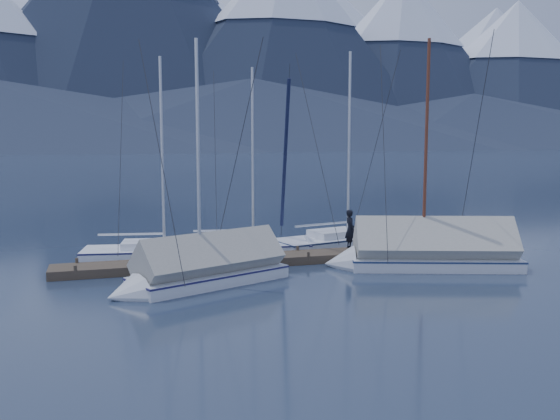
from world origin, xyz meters
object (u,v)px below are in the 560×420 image
object	(u,v)px
sailboat_open_left	(176,254)
sailboat_open_mid	(264,248)
person	(350,229)
sailboat_covered_far	(197,273)
sailboat_covered_near	(419,255)
sailboat_open_right	(356,241)

from	to	relation	value
sailboat_open_left	sailboat_open_mid	distance (m)	3.96
person	sailboat_covered_far	bearing A→B (deg)	115.75
sailboat_open_mid	sailboat_covered_near	distance (m)	7.07
sailboat_open_mid	sailboat_open_left	bearing A→B (deg)	-177.96
sailboat_open_left	sailboat_covered_far	bearing A→B (deg)	-88.88
sailboat_open_mid	person	world-z (taller)	sailboat_open_mid
sailboat_covered_far	sailboat_open_right	bearing A→B (deg)	34.13
sailboat_open_right	sailboat_covered_far	world-z (taller)	sailboat_open_right
sailboat_open_left	sailboat_open_mid	world-z (taller)	sailboat_open_left
sailboat_covered_near	sailboat_open_mid	bearing A→B (deg)	136.16
sailboat_open_right	sailboat_covered_far	xyz separation A→B (m)	(-8.68, -5.88, 0.28)
sailboat_covered_far	sailboat_open_left	bearing A→B (deg)	91.12
sailboat_open_mid	sailboat_covered_far	distance (m)	6.57
sailboat_covered_near	sailboat_covered_far	size ratio (longest dim) A/B	1.07
sailboat_open_left	sailboat_open_mid	xyz separation A→B (m)	(3.95, 0.14, -0.01)
sailboat_covered_far	person	world-z (taller)	sailboat_covered_far
sailboat_open_mid	sailboat_covered_far	size ratio (longest dim) A/B	0.97
sailboat_open_mid	person	bearing A→B (deg)	-30.73
sailboat_covered_near	sailboat_open_right	bearing A→B (deg)	92.84
sailboat_open_right	sailboat_covered_near	world-z (taller)	sailboat_open_right
sailboat_covered_far	person	bearing A→B (deg)	24.67
sailboat_open_mid	sailboat_open_right	size ratio (longest dim) A/B	0.90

